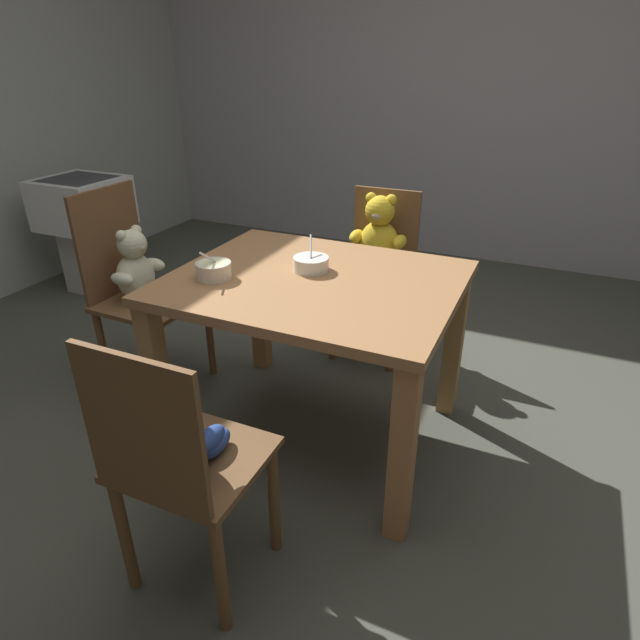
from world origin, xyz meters
The scene contains 9 objects.
ground_plane centered at (0.00, 0.00, -0.02)m, with size 5.20×5.20×0.04m.
wall_rear centered at (0.00, 2.56, 1.57)m, with size 5.20×0.08×3.14m, color #979397.
dining_table centered at (0.00, 0.00, 0.59)m, with size 1.07×0.88×0.72m.
teddy_chair_far_center centered at (-0.02, 0.81, 0.56)m, with size 0.39×0.39×0.86m.
teddy_chair_near_front centered at (-0.03, -0.82, 0.52)m, with size 0.39×0.36×0.87m.
teddy_chair_near_left centered at (-0.92, 0.04, 0.54)m, with size 0.43×0.42×0.95m.
porridge_bowl_cream_near_left centered at (-0.34, -0.16, 0.75)m, with size 0.13×0.14×0.13m.
porridge_bowl_white_center centered at (-0.05, 0.07, 0.75)m, with size 0.14×0.14×0.12m.
sink_basin centered at (-2.05, 0.81, 0.50)m, with size 0.50×0.46×0.76m.
Camera 1 is at (0.79, -1.70, 1.48)m, focal length 30.00 mm.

